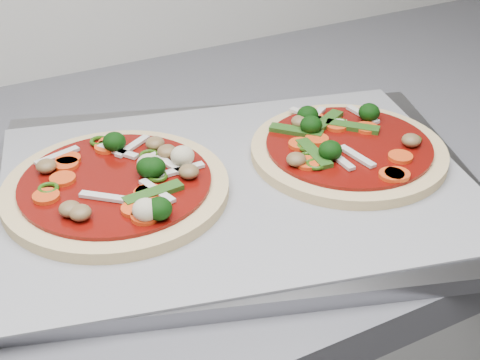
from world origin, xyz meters
name	(u,v)px	position (x,y,z in m)	size (l,w,h in m)	color
countertop	(211,171)	(0.00, 1.30, 0.88)	(3.60, 0.60, 0.04)	#58585F
baking_tray	(237,188)	(-0.01, 1.22, 0.91)	(0.48, 0.36, 0.02)	gray
parchment	(237,181)	(-0.01, 1.22, 0.92)	(0.46, 0.34, 0.00)	gray
pizza_left	(119,185)	(-0.12, 1.25, 0.93)	(0.26, 0.26, 0.04)	tan
pizza_right	(346,147)	(0.11, 1.21, 0.93)	(0.22, 0.22, 0.04)	tan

